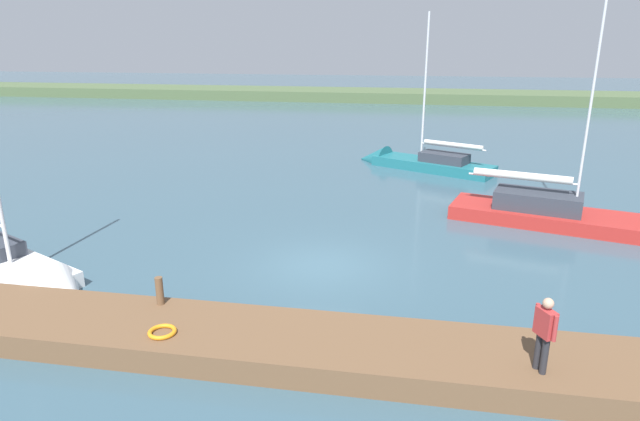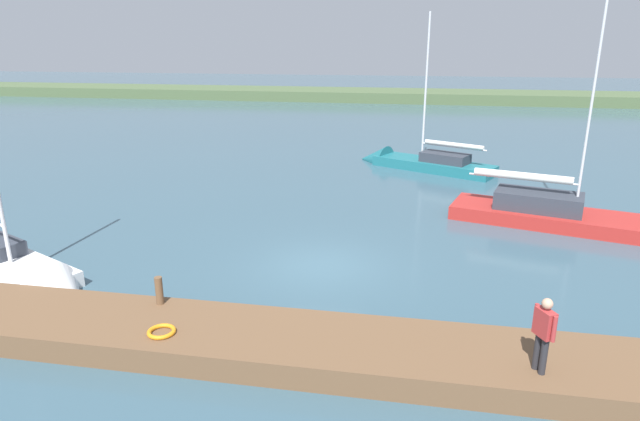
% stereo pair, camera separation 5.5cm
% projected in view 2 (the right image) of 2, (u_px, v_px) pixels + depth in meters
% --- Properties ---
extents(ground_plane, '(200.00, 200.00, 0.00)m').
position_uv_depth(ground_plane, '(322.00, 265.00, 17.76)').
color(ground_plane, '#385666').
extents(far_shoreline, '(180.00, 8.00, 2.40)m').
position_uv_depth(far_shoreline, '(395.00, 100.00, 66.08)').
color(far_shoreline, '#4C603D').
rests_on(far_shoreline, ground_plane).
extents(dock_pier, '(22.86, 2.51, 0.59)m').
position_uv_depth(dock_pier, '(282.00, 344.00, 12.60)').
color(dock_pier, brown).
rests_on(dock_pier, ground_plane).
extents(mooring_post_near, '(0.20, 0.20, 0.74)m').
position_uv_depth(mooring_post_near, '(159.00, 291.00, 13.80)').
color(mooring_post_near, brown).
rests_on(mooring_post_near, dock_pier).
extents(life_ring_buoy, '(0.66, 0.66, 0.10)m').
position_uv_depth(life_ring_buoy, '(162.00, 332.00, 12.49)').
color(life_ring_buoy, orange).
rests_on(life_ring_buoy, dock_pier).
extents(sailboat_far_left, '(8.10, 5.10, 8.42)m').
position_uv_depth(sailboat_far_left, '(17.00, 275.00, 16.72)').
color(sailboat_far_left, white).
rests_on(sailboat_far_left, ground_plane).
extents(sailboat_mid_channel, '(10.12, 5.05, 10.94)m').
position_uv_depth(sailboat_mid_channel, '(600.00, 226.00, 20.94)').
color(sailboat_mid_channel, '#B22823').
rests_on(sailboat_mid_channel, ground_plane).
extents(sailboat_far_right, '(8.25, 5.44, 9.46)m').
position_uv_depth(sailboat_far_right, '(415.00, 165.00, 31.36)').
color(sailboat_far_right, '#1E6B75').
rests_on(sailboat_far_right, ground_plane).
extents(person_on_dock, '(0.40, 0.57, 1.64)m').
position_uv_depth(person_on_dock, '(544.00, 330.00, 10.80)').
color(person_on_dock, '#28282D').
rests_on(person_on_dock, dock_pier).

